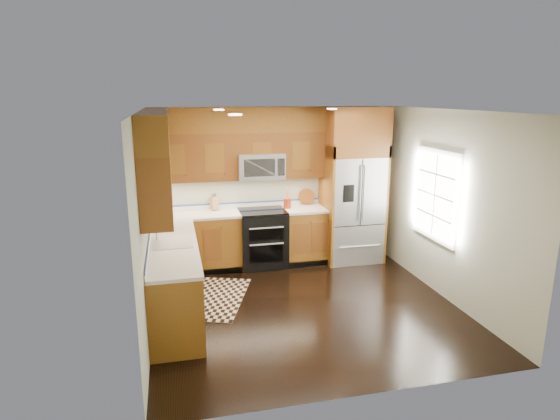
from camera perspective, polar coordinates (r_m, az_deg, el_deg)
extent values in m
plane|color=black|center=(6.49, 3.02, -11.57)|extent=(4.00, 4.00, 0.00)
cube|color=#B4B7A5|center=(7.94, -0.88, 3.10)|extent=(4.00, 0.02, 2.60)
cube|color=#B4B7A5|center=(5.82, -16.08, -1.48)|extent=(0.02, 4.00, 2.60)
cube|color=#B4B7A5|center=(6.87, 19.40, 0.58)|extent=(0.02, 4.00, 2.60)
cube|color=white|center=(7.00, 18.46, 1.74)|extent=(0.04, 1.10, 1.30)
cube|color=white|center=(7.00, 18.39, 1.74)|extent=(0.02, 0.95, 1.15)
cube|color=#8F5A1B|center=(7.69, -10.01, -4.01)|extent=(1.37, 0.60, 0.90)
cube|color=#8F5A1B|center=(7.98, 3.05, -3.16)|extent=(0.72, 0.60, 0.90)
cube|color=#8F5A1B|center=(6.27, -12.71, -8.35)|extent=(0.60, 2.40, 0.90)
cube|color=silver|center=(7.63, -4.61, -0.31)|extent=(2.85, 0.62, 0.04)
cube|color=silver|center=(6.11, -12.95, -4.27)|extent=(0.62, 2.40, 0.04)
cube|color=brown|center=(7.60, -4.89, 6.56)|extent=(2.85, 0.33, 0.75)
cube|color=brown|center=(5.90, -14.74, 4.04)|extent=(0.33, 2.40, 0.75)
cube|color=#8F5A1B|center=(7.54, -4.99, 10.90)|extent=(2.85, 0.33, 0.40)
cube|color=#8F5A1B|center=(5.84, -15.09, 9.60)|extent=(0.33, 2.40, 0.40)
cube|color=black|center=(7.78, -2.14, -3.52)|extent=(0.76, 0.64, 0.92)
cube|color=black|center=(7.65, -2.17, -0.12)|extent=(0.76, 0.60, 0.02)
cube|color=black|center=(7.44, -1.68, -3.05)|extent=(0.55, 0.01, 0.18)
cube|color=black|center=(7.54, -1.66, -5.38)|extent=(0.55, 0.01, 0.28)
cylinder|color=#B2B2B7|center=(7.38, -1.65, -2.22)|extent=(0.55, 0.02, 0.02)
cylinder|color=#B2B2B7|center=(7.46, -1.63, -4.21)|extent=(0.55, 0.02, 0.02)
cube|color=#B2B2B7|center=(7.64, -2.41, 5.39)|extent=(0.76, 0.40, 0.42)
cube|color=black|center=(7.44, -2.50, 5.16)|extent=(0.50, 0.01, 0.28)
cube|color=#B2B2B7|center=(8.06, 8.77, 0.18)|extent=(0.90, 0.74, 1.80)
cube|color=black|center=(7.64, 9.91, 2.08)|extent=(0.01, 0.01, 1.08)
cube|color=black|center=(7.56, 8.37, 2.01)|extent=(0.18, 0.01, 0.28)
cube|color=#8F5A1B|center=(7.87, 5.62, 0.70)|extent=(0.04, 0.74, 2.00)
cube|color=#8F5A1B|center=(8.22, 11.84, 1.03)|extent=(0.04, 0.74, 2.00)
cube|color=brown|center=(7.85, 9.13, 9.43)|extent=(0.98, 0.74, 0.80)
cube|color=#B2B2B7|center=(6.10, -12.96, -4.00)|extent=(0.50, 0.42, 0.02)
cylinder|color=#B2B2B7|center=(6.28, -14.87, -2.37)|extent=(0.02, 0.02, 0.28)
torus|color=#B2B2B7|center=(6.17, -14.97, -1.32)|extent=(0.18, 0.02, 0.18)
cube|color=black|center=(6.77, -8.25, -10.54)|extent=(1.28, 1.63, 0.01)
cube|color=#A67550|center=(7.76, -8.02, 0.80)|extent=(0.14, 0.16, 0.22)
cylinder|color=maroon|center=(7.80, 0.88, 0.84)|extent=(0.15, 0.15, 0.17)
cylinder|color=brown|center=(8.10, 3.25, 0.75)|extent=(0.33, 0.33, 0.02)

